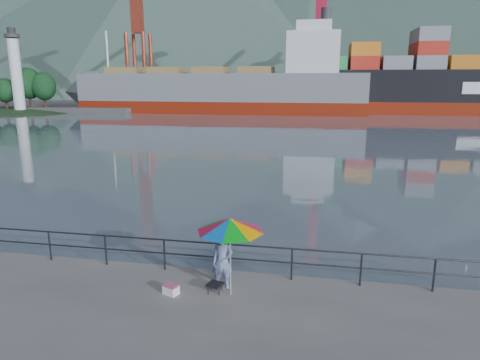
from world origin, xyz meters
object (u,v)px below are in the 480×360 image
fisherman (222,261)px  cooler_bag (171,290)px  bulk_carrier (230,89)px  beach_umbrella (230,225)px

fisherman → cooler_bag: bearing=-170.4°
cooler_bag → bulk_carrier: 70.79m
beach_umbrella → bulk_carrier: bearing=101.8°
fisherman → bulk_carrier: bearing=85.2°
bulk_carrier → fisherman: bearing=-78.4°
fisherman → cooler_bag: 1.65m
cooler_bag → bulk_carrier: bulk_carrier is taller
beach_umbrella → cooler_bag: beach_umbrella is taller
beach_umbrella → bulk_carrier: bulk_carrier is taller
beach_umbrella → bulk_carrier: 70.77m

